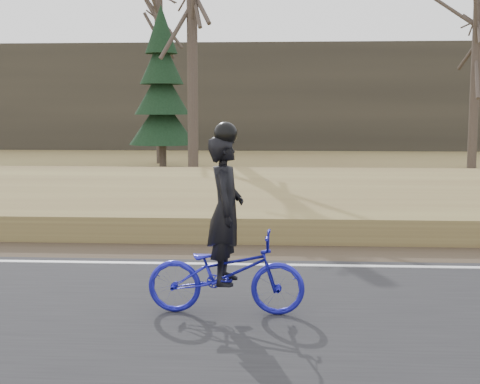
{
  "coord_description": "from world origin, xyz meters",
  "views": [
    {
      "loc": [
        -0.3,
        -9.39,
        2.34
      ],
      "look_at": [
        -0.88,
        0.5,
        1.1
      ],
      "focal_mm": 50.0,
      "sensor_mm": 36.0,
      "label": 1
    }
  ],
  "objects": [
    {
      "name": "ground",
      "position": [
        0.0,
        0.0,
        0.0
      ],
      "size": [
        120.0,
        120.0,
        0.0
      ],
      "primitive_type": "plane",
      "color": "olive",
      "rests_on": "ground"
    },
    {
      "name": "road",
      "position": [
        0.0,
        -2.5,
        0.03
      ],
      "size": [
        120.0,
        6.0,
        0.06
      ],
      "primitive_type": "cube",
      "color": "black",
      "rests_on": "ground"
    },
    {
      "name": "edge_line",
      "position": [
        0.0,
        0.2,
        0.07
      ],
      "size": [
        120.0,
        0.12,
        0.01
      ],
      "primitive_type": "cube",
      "color": "silver",
      "rests_on": "road"
    },
    {
      "name": "shoulder",
      "position": [
        0.0,
        1.2,
        0.02
      ],
      "size": [
        120.0,
        1.6,
        0.04
      ],
      "primitive_type": "cube",
      "color": "#473A2B",
      "rests_on": "ground"
    },
    {
      "name": "embankment",
      "position": [
        0.0,
        4.2,
        0.22
      ],
      "size": [
        120.0,
        5.0,
        0.44
      ],
      "primitive_type": "cube",
      "color": "olive",
      "rests_on": "ground"
    },
    {
      "name": "ballast",
      "position": [
        0.0,
        8.0,
        0.23
      ],
      "size": [
        120.0,
        3.0,
        0.45
      ],
      "primitive_type": "cube",
      "color": "slate",
      "rests_on": "ground"
    },
    {
      "name": "railroad",
      "position": [
        0.0,
        8.0,
        0.53
      ],
      "size": [
        120.0,
        2.4,
        0.29
      ],
      "color": "black",
      "rests_on": "ballast"
    },
    {
      "name": "treeline_backdrop",
      "position": [
        0.0,
        30.0,
        3.0
      ],
      "size": [
        120.0,
        4.0,
        6.0
      ],
      "primitive_type": "cube",
      "color": "#383328",
      "rests_on": "ground"
    },
    {
      "name": "cyclist",
      "position": [
        -0.88,
        -2.15,
        0.74
      ],
      "size": [
        1.77,
        0.66,
        2.14
      ],
      "rotation": [
        0.0,
        0.0,
        1.54
      ],
      "color": "#18179F",
      "rests_on": "road"
    },
    {
      "name": "bare_tree_left",
      "position": [
        -5.43,
        19.15,
        3.71
      ],
      "size": [
        0.36,
        0.36,
        7.42
      ],
      "primitive_type": "cylinder",
      "color": "#463A33",
      "rests_on": "ground"
    },
    {
      "name": "bare_tree_near_left",
      "position": [
        -3.23,
        13.1,
        3.97
      ],
      "size": [
        0.36,
        0.36,
        7.93
      ],
      "primitive_type": "cylinder",
      "color": "#463A33",
      "rests_on": "ground"
    },
    {
      "name": "bare_tree_center",
      "position": [
        7.32,
        17.54,
        4.12
      ],
      "size": [
        0.36,
        0.36,
        8.25
      ],
      "primitive_type": "cylinder",
      "color": "#463A33",
      "rests_on": "ground"
    },
    {
      "name": "conifer",
      "position": [
        -4.88,
        16.57,
        2.98
      ],
      "size": [
        2.6,
        2.6,
        6.31
      ],
      "color": "#463A33",
      "rests_on": "ground"
    }
  ]
}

